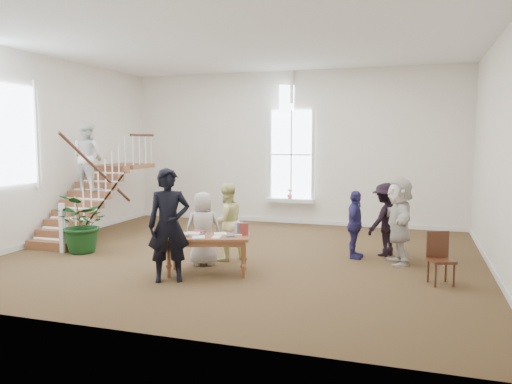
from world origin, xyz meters
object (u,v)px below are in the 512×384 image
(woman_cluster_a, at_px, (355,225))
(floor_plant, at_px, (84,223))
(woman_cluster_c, at_px, (399,221))
(side_chair, at_px, (440,255))
(person_yellow, at_px, (226,222))
(woman_cluster_b, at_px, (386,219))
(library_table, at_px, (207,240))
(elderly_woman, at_px, (203,228))
(police_officer, at_px, (169,225))

(woman_cluster_a, distance_m, floor_plant, 5.90)
(woman_cluster_c, relative_size, side_chair, 1.93)
(woman_cluster_a, bearing_deg, floor_plant, 107.55)
(person_yellow, distance_m, woman_cluster_c, 3.50)
(woman_cluster_b, xyz_separation_m, floor_plant, (-6.35, -1.77, -0.13))
(library_table, height_order, woman_cluster_c, woman_cluster_c)
(library_table, xyz_separation_m, elderly_woman, (-0.34, 0.60, 0.09))
(elderly_woman, distance_m, floor_plant, 2.94)
(woman_cluster_a, distance_m, side_chair, 2.18)
(elderly_woman, xyz_separation_m, woman_cluster_c, (3.71, 1.28, 0.14))
(woman_cluster_c, distance_m, floor_plant, 6.74)
(library_table, bearing_deg, woman_cluster_a, 23.03)
(library_table, xyz_separation_m, floor_plant, (-3.28, 0.76, 0.02))
(library_table, relative_size, side_chair, 1.88)
(library_table, bearing_deg, side_chair, -8.07)
(woman_cluster_b, distance_m, woman_cluster_c, 0.72)
(library_table, relative_size, woman_cluster_c, 0.98)
(woman_cluster_c, bearing_deg, woman_cluster_b, -170.30)
(elderly_woman, bearing_deg, woman_cluster_a, -175.98)
(person_yellow, xyz_separation_m, side_chair, (4.13, -0.45, -0.31))
(woman_cluster_a, xyz_separation_m, floor_plant, (-5.75, -1.32, -0.06))
(police_officer, bearing_deg, woman_cluster_c, 5.86)
(elderly_woman, height_order, woman_cluster_c, woman_cluster_c)
(woman_cluster_b, bearing_deg, elderly_woman, -27.79)
(woman_cluster_a, relative_size, floor_plant, 1.09)
(police_officer, xyz_separation_m, floor_plant, (-2.84, 1.41, -0.34))
(woman_cluster_c, height_order, floor_plant, woman_cluster_c)
(woman_cluster_c, xyz_separation_m, side_chair, (0.73, -1.23, -0.37))
(elderly_woman, height_order, woman_cluster_a, elderly_woman)
(floor_plant, bearing_deg, elderly_woman, -3.10)
(woman_cluster_a, bearing_deg, person_yellow, 115.95)
(woman_cluster_a, relative_size, woman_cluster_b, 0.91)
(elderly_woman, height_order, floor_plant, elderly_woman)
(woman_cluster_a, bearing_deg, library_table, 134.73)
(library_table, relative_size, floor_plant, 1.30)
(woman_cluster_a, height_order, woman_cluster_b, woman_cluster_b)
(elderly_woman, relative_size, woman_cluster_b, 0.94)
(library_table, height_order, woman_cluster_a, woman_cluster_a)
(elderly_woman, xyz_separation_m, floor_plant, (-2.94, 0.16, -0.08))
(person_yellow, bearing_deg, elderly_woman, 10.62)
(library_table, distance_m, woman_cluster_b, 3.98)
(person_yellow, height_order, woman_cluster_a, person_yellow)
(person_yellow, xyz_separation_m, woman_cluster_a, (2.51, 0.98, -0.09))
(side_chair, bearing_deg, library_table, 167.72)
(person_yellow, bearing_deg, woman_cluster_b, 156.29)
(person_yellow, bearing_deg, police_officer, 28.71)
(library_table, xyz_separation_m, police_officer, (-0.44, -0.65, 0.36))
(elderly_woman, bearing_deg, library_table, 95.33)
(library_table, relative_size, police_officer, 0.85)
(library_table, height_order, person_yellow, person_yellow)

